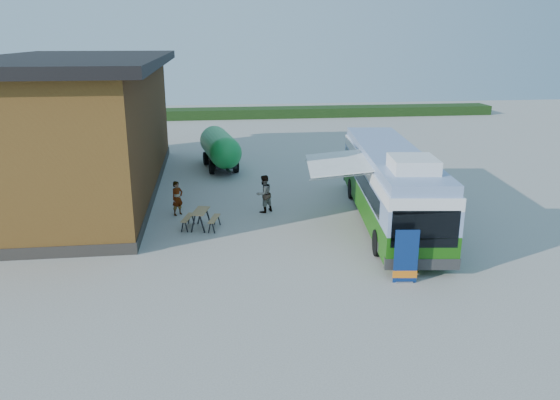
{
  "coord_description": "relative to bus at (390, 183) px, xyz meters",
  "views": [
    {
      "loc": [
        -3.33,
        -21.22,
        8.55
      ],
      "look_at": [
        -0.3,
        2.25,
        1.4
      ],
      "focal_mm": 35.0,
      "sensor_mm": 36.0,
      "label": 1
    }
  ],
  "objects": [
    {
      "name": "bus",
      "position": [
        0.0,
        0.0,
        0.0
      ],
      "size": [
        4.37,
        13.31,
        4.02
      ],
      "rotation": [
        0.0,
        0.0,
        -0.12
      ],
      "color": "#1F6811",
      "rests_on": "ground"
    },
    {
      "name": "picnic_table",
      "position": [
        -8.89,
        0.08,
        -1.26
      ],
      "size": [
        1.82,
        1.7,
        0.88
      ],
      "rotation": [
        0.0,
        0.0,
        -0.24
      ],
      "color": "#AC7E51",
      "rests_on": "ground"
    },
    {
      "name": "person_a",
      "position": [
        -10.04,
        2.27,
        -1.06
      ],
      "size": [
        0.75,
        0.72,
        1.72
      ],
      "primitive_type": "imported",
      "rotation": [
        0.0,
        0.0,
        0.69
      ],
      "color": "#999999",
      "rests_on": "ground"
    },
    {
      "name": "slurry_tanker",
      "position": [
        -7.72,
        11.9,
        -0.47
      ],
      "size": [
        2.65,
        6.78,
        2.52
      ],
      "rotation": [
        0.0,
        0.0,
        0.14
      ],
      "color": "green",
      "rests_on": "ground"
    },
    {
      "name": "barn",
      "position": [
        -15.48,
        7.29,
        1.67
      ],
      "size": [
        9.6,
        21.2,
        7.5
      ],
      "color": "brown",
      "rests_on": "ground"
    },
    {
      "name": "hedge",
      "position": [
        3.02,
        35.29,
        -1.42
      ],
      "size": [
        40.0,
        3.0,
        1.0
      ],
      "primitive_type": "cube",
      "color": "#264419",
      "rests_on": "ground"
    },
    {
      "name": "banner",
      "position": [
        -1.56,
        -6.66,
        -1.09
      ],
      "size": [
        0.88,
        0.25,
        2.02
      ],
      "rotation": [
        0.0,
        0.0,
        -0.12
      ],
      "color": "navy",
      "rests_on": "ground"
    },
    {
      "name": "person_b",
      "position": [
        -5.76,
        2.18,
        -0.97
      ],
      "size": [
        1.17,
        1.13,
        1.9
      ],
      "primitive_type": "imported",
      "rotation": [
        0.0,
        0.0,
        -2.52
      ],
      "color": "#999999",
      "rests_on": "ground"
    },
    {
      "name": "ground",
      "position": [
        -4.98,
        -2.71,
        -1.92
      ],
      "size": [
        100.0,
        100.0,
        0.0
      ],
      "primitive_type": "plane",
      "color": "#BCB7AD",
      "rests_on": "ground"
    },
    {
      "name": "awning",
      "position": [
        -2.37,
        -0.31,
        1.0
      ],
      "size": [
        3.44,
        4.95,
        0.55
      ],
      "rotation": [
        0.0,
        0.0,
        -0.12
      ],
      "color": "white",
      "rests_on": "ground"
    }
  ]
}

